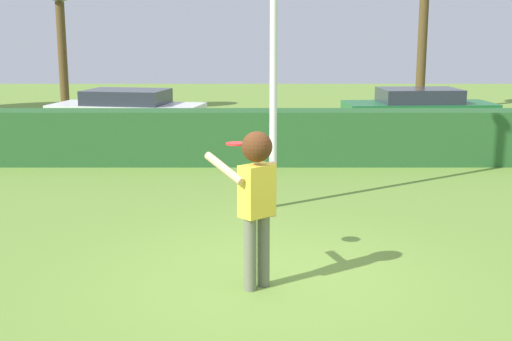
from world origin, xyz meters
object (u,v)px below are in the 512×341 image
Objects in this scene: lamppost at (273,5)px; parked_car_white at (126,110)px; frisbee at (235,144)px; person at (256,189)px; parked_car_green at (418,108)px.

lamppost is 9.33m from parked_car_white.
frisbee is 0.04× the size of lamppost.
lamppost is (0.27, 3.59, 2.10)m from person.
frisbee is at bearing 107.58° from person.
parked_car_green is at bearing 66.52° from frisbee.
person is at bearing -72.72° from parked_car_white.
person reaches higher than parked_car_white.
person is 4.17m from lamppost.
person reaches higher than frisbee.
lamppost is at bearing 79.63° from frisbee.
parked_car_green is at bearing 2.63° from parked_car_white.
lamppost is 1.36× the size of parked_car_green.
parked_car_white is (-3.63, 11.67, -0.45)m from person.
frisbee is 11.45m from parked_car_white.
frisbee is 12.33m from parked_car_green.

